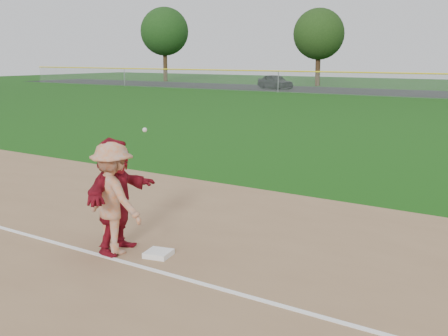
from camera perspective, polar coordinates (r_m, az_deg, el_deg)
The scene contains 8 objects.
ground at distance 9.94m, azimuth -4.93°, elevation -8.79°, with size 160.00×160.00×0.00m, color #14490E.
foul_line at distance 9.36m, azimuth -8.07°, elevation -9.99°, with size 60.00×0.10×0.01m, color white.
first_base at distance 9.83m, azimuth -6.67°, elevation -8.63°, with size 0.42×0.42×0.09m, color white.
base_runner at distance 9.94m, azimuth -11.02°, elevation -2.72°, with size 1.88×0.60×2.03m, color maroon.
car_left at distance 59.56m, azimuth 5.22°, elevation 8.74°, with size 1.79×4.44×1.51m, color black.
first_base_play at distance 9.85m, azimuth -11.22°, elevation -3.04°, with size 1.34×0.92×2.19m.
tree_0 at distance 77.51m, azimuth -6.06°, elevation 13.62°, with size 6.40×6.40×9.81m.
tree_1 at distance 66.41m, azimuth 9.62°, elevation 13.26°, with size 5.80×5.80×8.75m.
Camera 1 is at (5.93, -7.21, 3.41)m, focal length 45.00 mm.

